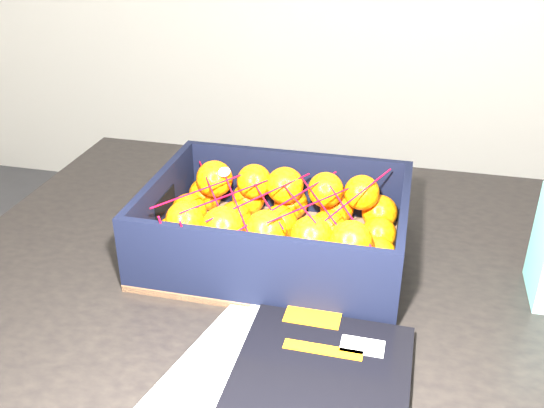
# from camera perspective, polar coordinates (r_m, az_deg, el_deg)

# --- Properties ---
(table) EXTENTS (1.20, 0.80, 0.75)m
(table) POSITION_cam_1_polar(r_m,az_deg,el_deg) (1.05, 4.99, -9.73)
(table) COLOR black
(table) RESTS_ON ground
(magazine_stack) EXTENTS (0.32, 0.33, 0.02)m
(magazine_stack) POSITION_cam_1_polar(r_m,az_deg,el_deg) (0.76, 1.31, -16.75)
(magazine_stack) COLOR #B6B6B2
(magazine_stack) RESTS_ON table
(produce_crate) EXTENTS (0.40, 0.30, 0.12)m
(produce_crate) POSITION_cam_1_polar(r_m,az_deg,el_deg) (0.98, 0.41, -2.91)
(produce_crate) COLOR brown
(produce_crate) RESTS_ON table
(clementine_heap) EXTENTS (0.38, 0.28, 0.11)m
(clementine_heap) POSITION_cam_1_polar(r_m,az_deg,el_deg) (0.97, 0.37, -1.95)
(clementine_heap) COLOR #FF6E05
(clementine_heap) RESTS_ON produce_crate
(mesh_net) EXTENTS (0.33, 0.27, 0.09)m
(mesh_net) POSITION_cam_1_polar(r_m,az_deg,el_deg) (0.94, -0.24, 0.36)
(mesh_net) COLOR #B3061F
(mesh_net) RESTS_ON clementine_heap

